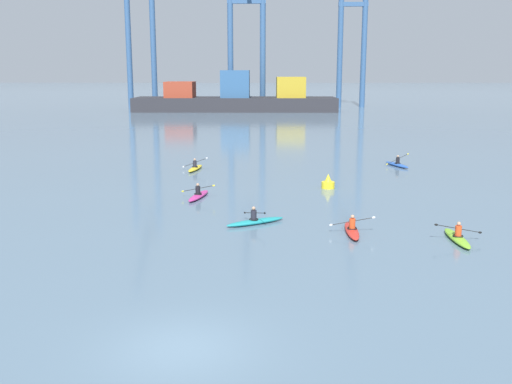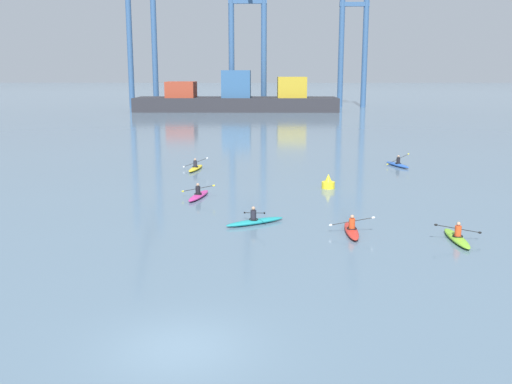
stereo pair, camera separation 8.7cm
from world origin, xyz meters
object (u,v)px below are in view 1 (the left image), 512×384
container_barge (237,99)px  kayak_red (352,230)px  gantry_crane_west_mid (246,23)px  kayak_blue (397,164)px  kayak_yellow (195,168)px  kayak_magenta (198,195)px  kayak_teal (255,221)px  kayak_lime (457,237)px  gantry_crane_west (139,18)px  gantry_crane_east_mid (353,23)px  channel_buoy (328,183)px

container_barge → kayak_red: bearing=-84.0°
gantry_crane_west_mid → kayak_red: size_ratio=10.03×
kayak_red → kayak_blue: 21.90m
gantry_crane_west_mid → kayak_blue: bearing=-79.2°
kayak_yellow → kayak_magenta: 10.73m
kayak_teal → container_barge: bearing=93.0°
kayak_lime → kayak_magenta: 16.21m
gantry_crane_west → kayak_blue: size_ratio=11.34×
container_barge → gantry_crane_west: bearing=155.3°
gantry_crane_east_mid → kayak_blue: gantry_crane_east_mid is taller
gantry_crane_west → kayak_magenta: (21.99, -92.05, -18.80)m
kayak_lime → kayak_blue: bearing=84.3°
gantry_crane_west → gantry_crane_west_mid: gantry_crane_west is taller
gantry_crane_west_mid → kayak_red: (7.63, -96.92, -17.40)m
kayak_yellow → kayak_blue: bearing=6.9°
gantry_crane_east_mid → kayak_lime: size_ratio=11.49×
container_barge → kayak_red: 91.03m
gantry_crane_west → channel_buoy: 95.80m
kayak_magenta → kayak_blue: bearing=39.5°
gantry_crane_west_mid → gantry_crane_east_mid: gantry_crane_east_mid is taller
gantry_crane_west_mid → kayak_lime: bearing=-82.8°
kayak_blue → kayak_teal: (-11.74, -19.10, 0.00)m
gantry_crane_west_mid → kayak_red: gantry_crane_west_mid is taller
kayak_blue → kayak_yellow: bearing=-173.1°
kayak_teal → gantry_crane_east_mid: bearing=78.8°
kayak_red → kayak_magenta: (-8.44, 8.10, 0.00)m
gantry_crane_east_mid → kayak_magenta: bearing=-104.1°
kayak_yellow → kayak_teal: kayak_yellow is taller
container_barge → kayak_lime: container_barge is taller
gantry_crane_west_mid → kayak_blue: 79.46m
container_barge → kayak_magenta: (1.03, -82.40, -2.28)m
container_barge → gantry_crane_west_mid: 16.52m
kayak_red → kayak_lime: size_ratio=1.00×
kayak_lime → kayak_yellow: 24.80m
kayak_red → kayak_teal: 5.08m
kayak_lime → kayak_blue: size_ratio=1.00×
gantry_crane_west → gantry_crane_west_mid: 23.07m
kayak_yellow → kayak_teal: size_ratio=1.07×
kayak_yellow → container_barge: bearing=89.7°
gantry_crane_east_mid → kayak_yellow: gantry_crane_east_mid is taller
kayak_lime → gantry_crane_west: bearing=109.1°
kayak_red → kayak_teal: (-4.79, 1.68, 0.00)m
kayak_red → kayak_magenta: 11.70m
kayak_red → kayak_lime: 4.93m
gantry_crane_east_mid → kayak_magenta: 99.33m
gantry_crane_west → kayak_yellow: bearing=-75.8°
kayak_blue → kayak_teal: bearing=-121.6°
gantry_crane_west_mid → kayak_yellow: bearing=-91.6°
gantry_crane_west → kayak_blue: 89.73m
container_barge → channel_buoy: bearing=-83.1°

